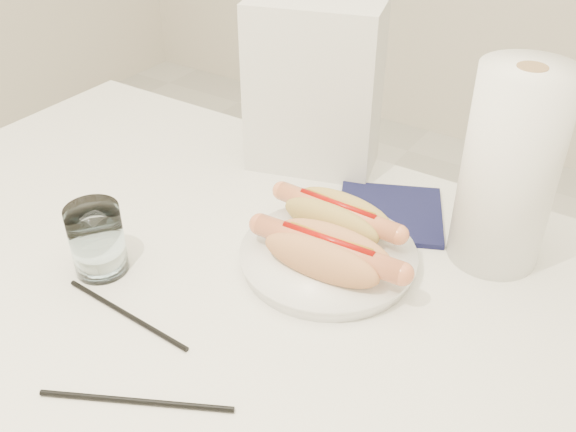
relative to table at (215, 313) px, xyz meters
The scene contains 10 objects.
table is the anchor object (origin of this frame).
plate 0.17m from the table, 44.88° to the left, with size 0.22×0.22×0.02m, color white.
hotdog_left 0.21m from the table, 59.60° to the left, with size 0.19×0.08×0.05m.
hotdog_right 0.18m from the table, 32.28° to the left, with size 0.20×0.08×0.05m.
water_glass 0.18m from the table, 154.95° to the right, with size 0.07×0.07×0.10m, color white.
chopstick_near 0.13m from the table, 111.22° to the right, with size 0.01×0.01×0.20m, color black.
chopstick_far 0.22m from the table, 73.28° to the right, with size 0.01×0.01×0.20m, color black.
napkin_box 0.39m from the table, 98.71° to the left, with size 0.20×0.11×0.27m, color silver.
navy_napkin 0.30m from the table, 63.66° to the left, with size 0.15×0.15×0.01m, color #111338.
paper_towel_roll 0.42m from the table, 41.21° to the left, with size 0.12×0.12×0.27m, color white.
Camera 1 is at (0.43, -0.48, 1.28)m, focal length 39.82 mm.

